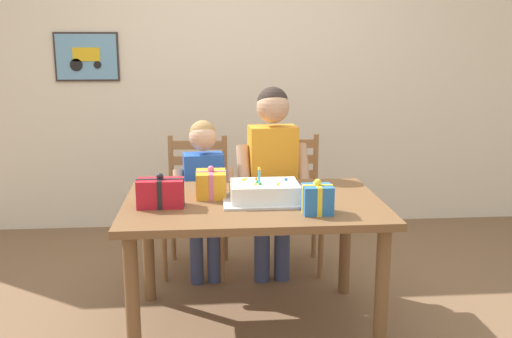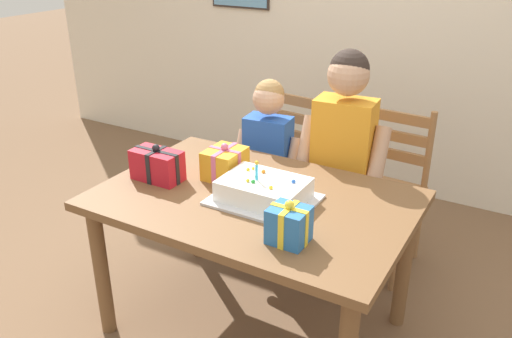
{
  "view_description": "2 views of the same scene",
  "coord_description": "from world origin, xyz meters",
  "px_view_note": "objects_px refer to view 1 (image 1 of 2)",
  "views": [
    {
      "loc": [
        -0.23,
        -2.96,
        1.56
      ],
      "look_at": [
        0.02,
        0.08,
        0.88
      ],
      "focal_mm": 40.27,
      "sensor_mm": 36.0,
      "label": 1
    },
    {
      "loc": [
        1.05,
        -1.81,
        1.81
      ],
      "look_at": [
        -0.03,
        0.08,
        0.82
      ],
      "focal_mm": 37.13,
      "sensor_mm": 36.0,
      "label": 2
    }
  ],
  "objects_px": {
    "chair_right": "(290,202)",
    "gift_box_red_large": "(161,193)",
    "gift_box_beside_cake": "(317,199)",
    "dining_table": "(253,218)",
    "chair_left": "(196,204)",
    "birthday_cake": "(264,192)",
    "child_older": "(273,166)",
    "child_younger": "(204,186)",
    "gift_box_corner_small": "(211,184)"
  },
  "relations": [
    {
      "from": "dining_table",
      "to": "child_older",
      "type": "distance_m",
      "value": 0.66
    },
    {
      "from": "birthday_cake",
      "to": "dining_table",
      "type": "bearing_deg",
      "value": 163.58
    },
    {
      "from": "dining_table",
      "to": "child_older",
      "type": "bearing_deg",
      "value": 74.07
    },
    {
      "from": "birthday_cake",
      "to": "gift_box_beside_cake",
      "type": "xyz_separation_m",
      "value": [
        0.24,
        -0.24,
        0.02
      ]
    },
    {
      "from": "gift_box_corner_small",
      "to": "gift_box_beside_cake",
      "type": "bearing_deg",
      "value": -34.72
    },
    {
      "from": "chair_right",
      "to": "child_younger",
      "type": "xyz_separation_m",
      "value": [
        -0.6,
        -0.26,
        0.19
      ]
    },
    {
      "from": "gift_box_corner_small",
      "to": "child_older",
      "type": "distance_m",
      "value": 0.64
    },
    {
      "from": "chair_left",
      "to": "birthday_cake",
      "type": "bearing_deg",
      "value": -66.75
    },
    {
      "from": "chair_right",
      "to": "gift_box_red_large",
      "type": "bearing_deg",
      "value": -130.67
    },
    {
      "from": "gift_box_red_large",
      "to": "gift_box_beside_cake",
      "type": "xyz_separation_m",
      "value": [
        0.78,
        -0.18,
        -0.0
      ]
    },
    {
      "from": "child_older",
      "to": "child_younger",
      "type": "relative_size",
      "value": 1.19
    },
    {
      "from": "chair_left",
      "to": "chair_right",
      "type": "relative_size",
      "value": 1.0
    },
    {
      "from": "chair_right",
      "to": "child_younger",
      "type": "relative_size",
      "value": 0.85
    },
    {
      "from": "gift_box_corner_small",
      "to": "chair_left",
      "type": "xyz_separation_m",
      "value": [
        -0.1,
        0.77,
        -0.33
      ]
    },
    {
      "from": "gift_box_red_large",
      "to": "chair_right",
      "type": "relative_size",
      "value": 0.26
    },
    {
      "from": "gift_box_beside_cake",
      "to": "chair_left",
      "type": "height_order",
      "value": "chair_left"
    },
    {
      "from": "gift_box_beside_cake",
      "to": "gift_box_red_large",
      "type": "bearing_deg",
      "value": 167.0
    },
    {
      "from": "dining_table",
      "to": "gift_box_red_large",
      "type": "height_order",
      "value": "gift_box_red_large"
    },
    {
      "from": "gift_box_red_large",
      "to": "chair_left",
      "type": "distance_m",
      "value": 1.02
    },
    {
      "from": "gift_box_beside_cake",
      "to": "child_younger",
      "type": "distance_m",
      "value": 1.05
    },
    {
      "from": "child_older",
      "to": "child_younger",
      "type": "xyz_separation_m",
      "value": [
        -0.44,
        0.0,
        -0.13
      ]
    },
    {
      "from": "birthday_cake",
      "to": "chair_left",
      "type": "height_order",
      "value": "chair_left"
    },
    {
      "from": "gift_box_red_large",
      "to": "gift_box_corner_small",
      "type": "distance_m",
      "value": 0.32
    },
    {
      "from": "gift_box_corner_small",
      "to": "chair_left",
      "type": "distance_m",
      "value": 0.84
    },
    {
      "from": "gift_box_red_large",
      "to": "chair_left",
      "type": "xyz_separation_m",
      "value": [
        0.16,
        0.95,
        -0.33
      ]
    },
    {
      "from": "gift_box_beside_cake",
      "to": "child_younger",
      "type": "height_order",
      "value": "child_younger"
    },
    {
      "from": "birthday_cake",
      "to": "chair_left",
      "type": "distance_m",
      "value": 1.02
    },
    {
      "from": "child_older",
      "to": "child_younger",
      "type": "distance_m",
      "value": 0.46
    },
    {
      "from": "chair_left",
      "to": "gift_box_beside_cake",
      "type": "bearing_deg",
      "value": -61.08
    },
    {
      "from": "birthday_cake",
      "to": "gift_box_red_large",
      "type": "xyz_separation_m",
      "value": [
        -0.54,
        -0.06,
        0.02
      ]
    },
    {
      "from": "dining_table",
      "to": "chair_right",
      "type": "bearing_deg",
      "value": 69.23
    },
    {
      "from": "dining_table",
      "to": "chair_left",
      "type": "bearing_deg",
      "value": 110.36
    },
    {
      "from": "gift_box_corner_small",
      "to": "chair_right",
      "type": "height_order",
      "value": "chair_right"
    },
    {
      "from": "birthday_cake",
      "to": "gift_box_red_large",
      "type": "relative_size",
      "value": 1.81
    },
    {
      "from": "gift_box_beside_cake",
      "to": "chair_right",
      "type": "bearing_deg",
      "value": 88.37
    },
    {
      "from": "chair_right",
      "to": "child_older",
      "type": "relative_size",
      "value": 0.72
    },
    {
      "from": "gift_box_red_large",
      "to": "chair_left",
      "type": "relative_size",
      "value": 0.26
    },
    {
      "from": "child_older",
      "to": "child_younger",
      "type": "height_order",
      "value": "child_older"
    },
    {
      "from": "dining_table",
      "to": "gift_box_beside_cake",
      "type": "bearing_deg",
      "value": -40.42
    },
    {
      "from": "gift_box_corner_small",
      "to": "child_older",
      "type": "height_order",
      "value": "child_older"
    },
    {
      "from": "child_younger",
      "to": "dining_table",
      "type": "bearing_deg",
      "value": -66.46
    },
    {
      "from": "gift_box_beside_cake",
      "to": "child_younger",
      "type": "relative_size",
      "value": 0.16
    },
    {
      "from": "child_older",
      "to": "gift_box_red_large",
      "type": "bearing_deg",
      "value": -133.78
    },
    {
      "from": "gift_box_beside_cake",
      "to": "chair_left",
      "type": "relative_size",
      "value": 0.19
    },
    {
      "from": "gift_box_red_large",
      "to": "chair_left",
      "type": "bearing_deg",
      "value": 80.48
    },
    {
      "from": "chair_right",
      "to": "birthday_cake",
      "type": "bearing_deg",
      "value": -107.03
    },
    {
      "from": "dining_table",
      "to": "child_younger",
      "type": "distance_m",
      "value": 0.67
    },
    {
      "from": "gift_box_corner_small",
      "to": "child_younger",
      "type": "bearing_deg",
      "value": 95.03
    },
    {
      "from": "dining_table",
      "to": "gift_box_beside_cake",
      "type": "xyz_separation_m",
      "value": [
        0.3,
        -0.26,
        0.17
      ]
    },
    {
      "from": "gift_box_red_large",
      "to": "chair_right",
      "type": "bearing_deg",
      "value": 49.33
    }
  ]
}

